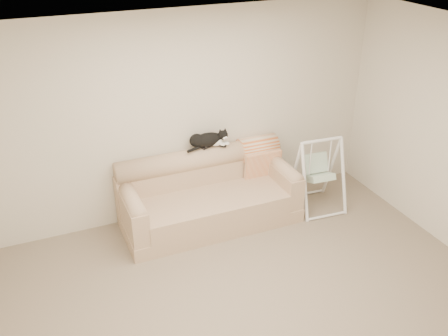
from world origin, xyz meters
The scene contains 8 objects.
ground_plane centered at (0.00, 0.00, 0.00)m, with size 5.00×5.00×0.00m, color #736452.
room_shell centered at (0.00, 0.00, 1.53)m, with size 5.04×4.04×2.60m.
sofa centered at (0.10, 1.62, 0.35)m, with size 2.20×0.93×0.90m.
remote_a centered at (0.20, 1.87, 0.91)m, with size 0.19×0.12×0.03m.
remote_b centered at (0.36, 1.85, 0.91)m, with size 0.16×0.15×0.02m.
tuxedo_cat centered at (0.20, 1.86, 1.00)m, with size 0.57×0.22×0.23m.
throw_blanket centered at (0.90, 1.84, 0.72)m, with size 0.51×0.38×0.58m.
baby_swing centered at (1.55, 1.36, 0.49)m, with size 0.64×0.68×1.00m.
Camera 1 is at (-1.84, -3.43, 3.57)m, focal length 40.00 mm.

